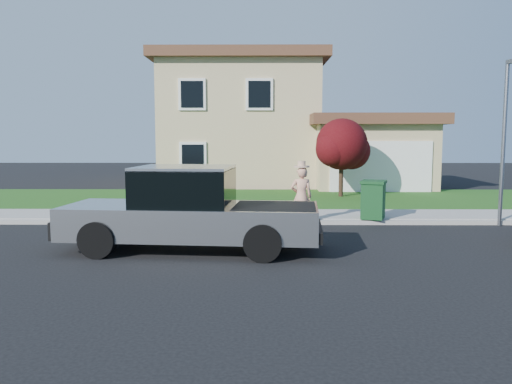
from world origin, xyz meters
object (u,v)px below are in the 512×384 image
(woman, at_px, (301,195))
(street_lamp, at_px, (505,133))
(ornamental_tree, at_px, (342,147))
(trash_bin, at_px, (373,199))
(pickup_truck, at_px, (190,211))

(woman, relative_size, street_lamp, 0.40)
(woman, bearing_deg, ornamental_tree, -109.61)
(woman, relative_size, trash_bin, 1.67)
(woman, xyz_separation_m, street_lamp, (5.78, 0.10, 1.79))
(pickup_truck, distance_m, woman, 4.17)
(pickup_truck, distance_m, ornamental_tree, 10.99)
(street_lamp, bearing_deg, pickup_truck, -170.67)
(ornamental_tree, xyz_separation_m, trash_bin, (-0.06, -6.08, -1.45))
(woman, relative_size, ornamental_tree, 0.58)
(trash_bin, bearing_deg, woman, -146.36)
(ornamental_tree, height_order, trash_bin, ornamental_tree)
(woman, bearing_deg, trash_bin, -167.89)
(woman, height_order, trash_bin, woman)
(ornamental_tree, distance_m, trash_bin, 6.25)
(trash_bin, xyz_separation_m, street_lamp, (3.60, -0.40, 1.96))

